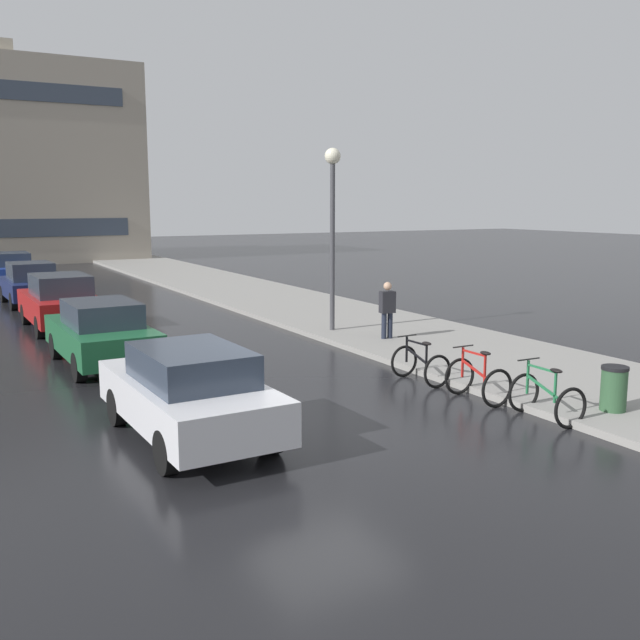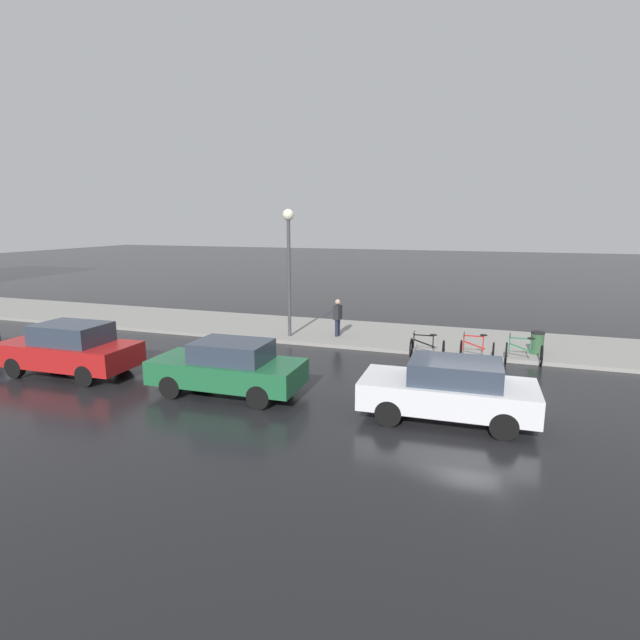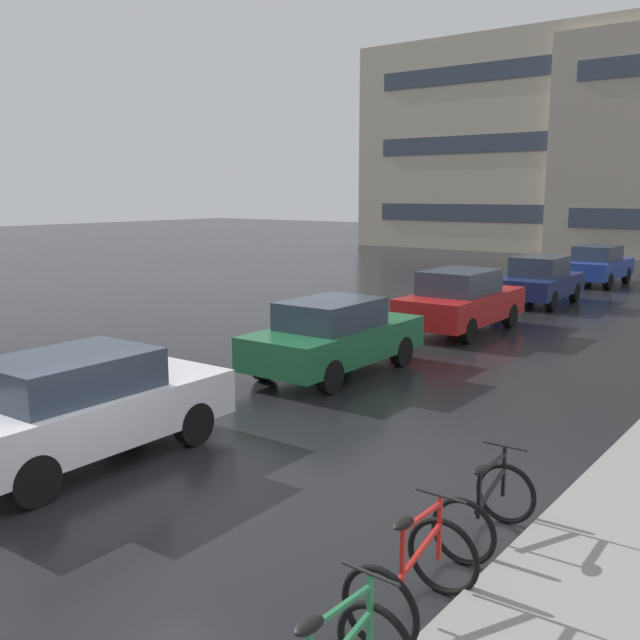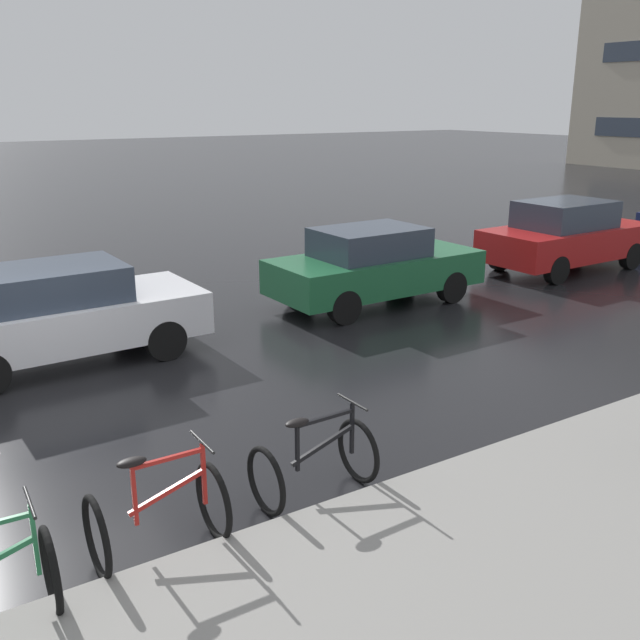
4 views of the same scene
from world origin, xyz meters
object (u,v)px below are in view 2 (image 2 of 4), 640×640
(bicycle_third, at_px, (427,348))
(streetlamp, at_px, (289,249))
(car_red, at_px, (70,349))
(bicycle_second, at_px, (477,351))
(car_white, at_px, (449,389))
(trash_bin, at_px, (537,344))
(bicycle_nearest, at_px, (524,353))
(car_green, at_px, (228,367))
(pedestrian, at_px, (338,317))

(bicycle_third, xyz_separation_m, streetlamp, (1.16, 5.73, 3.32))
(car_red, bearing_deg, bicycle_second, -65.26)
(car_red, distance_m, streetlamp, 8.70)
(car_white, relative_size, trash_bin, 4.52)
(car_white, bearing_deg, trash_bin, -20.10)
(bicycle_nearest, xyz_separation_m, bicycle_third, (-0.32, 3.20, -0.01))
(bicycle_third, xyz_separation_m, car_red, (-5.52, 10.51, 0.44))
(bicycle_nearest, distance_m, trash_bin, 1.22)
(car_green, relative_size, pedestrian, 2.57)
(bicycle_nearest, distance_m, streetlamp, 9.57)
(car_red, bearing_deg, bicycle_nearest, -66.94)
(streetlamp, bearing_deg, bicycle_second, -98.13)
(trash_bin, bearing_deg, bicycle_second, 123.63)
(car_red, bearing_deg, streetlamp, -35.59)
(bicycle_nearest, distance_m, car_white, 6.14)
(bicycle_nearest, relative_size, streetlamp, 0.23)
(bicycle_third, height_order, pedestrian, pedestrian)
(car_green, bearing_deg, pedestrian, -7.68)
(bicycle_nearest, height_order, pedestrian, pedestrian)
(bicycle_second, bearing_deg, bicycle_third, 93.36)
(car_white, bearing_deg, streetlamp, 46.22)
(car_red, height_order, trash_bin, car_red)
(pedestrian, distance_m, trash_bin, 7.58)
(bicycle_nearest, distance_m, bicycle_third, 3.22)
(car_green, relative_size, trash_bin, 4.59)
(pedestrian, height_order, trash_bin, pedestrian)
(pedestrian, bearing_deg, car_green, 172.32)
(car_white, xyz_separation_m, pedestrian, (7.25, 5.03, 0.16))
(car_green, bearing_deg, streetlamp, 7.53)
(car_red, height_order, pedestrian, pedestrian)
(bicycle_second, xyz_separation_m, bicycle_third, (-0.10, 1.68, -0.02))
(car_red, xyz_separation_m, pedestrian, (7.31, -6.65, 0.11))
(bicycle_second, height_order, pedestrian, pedestrian)
(bicycle_second, bearing_deg, trash_bin, -56.37)
(car_red, relative_size, streetlamp, 0.84)
(bicycle_third, bearing_deg, car_red, 117.70)
(car_red, bearing_deg, trash_bin, -63.91)
(car_white, height_order, car_red, car_red)
(bicycle_second, xyz_separation_m, pedestrian, (1.69, 5.54, 0.53))
(bicycle_nearest, bearing_deg, car_red, 113.06)
(bicycle_third, relative_size, pedestrian, 0.72)
(car_white, bearing_deg, bicycle_nearest, -19.35)
(car_white, distance_m, car_red, 11.69)
(bicycle_second, height_order, bicycle_third, bicycle_second)
(streetlamp, bearing_deg, car_green, -172.47)
(car_white, relative_size, pedestrian, 2.53)
(bicycle_nearest, bearing_deg, streetlamp, 84.64)
(car_red, distance_m, trash_bin, 15.83)
(car_red, xyz_separation_m, streetlamp, (6.68, -4.78, 2.89))
(bicycle_second, relative_size, trash_bin, 1.20)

